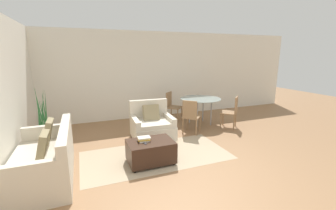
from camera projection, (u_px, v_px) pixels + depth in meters
The scene contains 14 objects.
ground_plane at pixel (190, 176), 3.87m from camera, with size 20.00×20.00×0.00m, color #936B47.
wall_back at pixel (135, 76), 7.11m from camera, with size 12.00×0.06×2.75m.
wall_left at pixel (6, 94), 3.90m from camera, with size 0.06×12.00×2.75m.
area_rug at pixel (156, 155), 4.64m from camera, with size 2.98×1.48×0.01m.
couch at pixel (46, 161), 3.73m from camera, with size 0.91×1.78×0.91m.
armchair at pixel (152, 125), 5.47m from camera, with size 1.01×0.93×0.92m.
ottoman at pixel (151, 151), 4.28m from camera, with size 0.86×0.60×0.44m.
book_stack at pixel (144, 139), 4.23m from camera, with size 0.25×0.20×0.08m.
tv_remote_primary at pixel (144, 143), 4.14m from camera, with size 0.08×0.15×0.01m.
potted_plant at pixel (45, 134), 4.81m from camera, with size 0.32×0.32×1.41m.
dining_table at pixel (201, 101), 6.59m from camera, with size 1.19×1.19×0.78m.
dining_chair_near_left at pixel (191, 114), 5.81m from camera, with size 0.59×0.59×0.90m.
dining_chair_near_right at pixel (232, 110), 6.27m from camera, with size 0.59×0.59×0.90m.
dining_chair_far_left at pixel (172, 104), 6.98m from camera, with size 0.59×0.59×0.90m.
Camera 1 is at (-1.64, -3.11, 2.04)m, focal length 24.00 mm.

